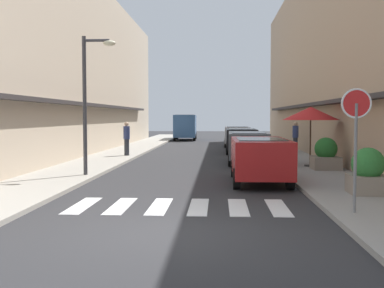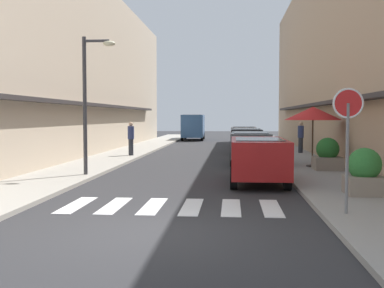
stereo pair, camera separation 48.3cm
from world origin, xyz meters
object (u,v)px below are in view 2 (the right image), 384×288
object	(u,v)px
planter_corner	(364,173)
pedestrian_walking_near	(131,138)
cafe_umbrella	(313,114)
parked_car_far	(246,138)
delivery_van	(193,125)
pedestrian_walking_far	(301,136)
parked_car_mid	(251,144)
planter_midblock	(328,155)
parked_car_distant	(244,134)
parked_car_near	(258,155)
round_street_sign	(348,117)
street_lamp	(90,90)

from	to	relation	value
planter_corner	pedestrian_walking_near	world-z (taller)	pedestrian_walking_near
cafe_umbrella	parked_car_far	bearing A→B (deg)	106.15
delivery_van	pedestrian_walking_far	distance (m)	18.49
parked_car_mid	planter_midblock	size ratio (longest dim) A/B	3.46
planter_corner	pedestrian_walking_near	bearing A→B (deg)	126.11
pedestrian_walking_far	parked_car_mid	bearing A→B (deg)	86.77
parked_car_distant	parked_car_far	bearing A→B (deg)	-90.00
cafe_umbrella	pedestrian_walking_near	bearing A→B (deg)	149.84
pedestrian_walking_near	parked_car_far	bearing A→B (deg)	-104.69
delivery_van	parked_car_near	bearing A→B (deg)	-81.21
parked_car_distant	pedestrian_walking_far	distance (m)	7.77
round_street_sign	pedestrian_walking_far	size ratio (longest dim) A/B	1.50
parked_car_near	round_street_sign	world-z (taller)	round_street_sign
parked_car_far	parked_car_distant	world-z (taller)	same
parked_car_mid	pedestrian_walking_near	xyz separation A→B (m)	(-6.24, 2.98, 0.15)
street_lamp	planter_midblock	world-z (taller)	street_lamp
parked_car_mid	parked_car_far	world-z (taller)	same
parked_car_near	parked_car_mid	world-z (taller)	same
round_street_sign	planter_corner	xyz separation A→B (m)	(1.06, 2.55, -1.46)
parked_car_far	round_street_sign	world-z (taller)	round_street_sign
street_lamp	parked_car_mid	bearing A→B (deg)	43.01
street_lamp	pedestrian_walking_far	world-z (taller)	street_lamp
parked_car_distant	planter_corner	size ratio (longest dim) A/B	3.48
street_lamp	planter_corner	distance (m)	9.59
parked_car_near	round_street_sign	xyz separation A→B (m)	(1.57, -5.30, 1.24)
planter_midblock	planter_corner	bearing A→B (deg)	-92.09
cafe_umbrella	parked_car_mid	bearing A→B (deg)	139.87
delivery_van	planter_midblock	distance (m)	26.63
parked_car_mid	round_street_sign	distance (m)	11.90
parked_car_distant	street_lamp	world-z (taller)	street_lamp
parked_car_near	street_lamp	bearing A→B (deg)	170.73
parked_car_mid	parked_car_distant	world-z (taller)	same
street_lamp	planter_midblock	distance (m)	9.33
parked_car_distant	pedestrian_walking_near	distance (m)	11.48
parked_car_near	pedestrian_walking_near	bearing A→B (deg)	123.53
planter_corner	pedestrian_walking_far	bearing A→B (deg)	88.33
street_lamp	parked_car_far	bearing A→B (deg)	63.75
parked_car_distant	cafe_umbrella	world-z (taller)	cafe_umbrella
parked_car_distant	round_street_sign	size ratio (longest dim) A/B	1.62
planter_midblock	parked_car_distant	bearing A→B (deg)	100.20
parked_car_near	parked_car_distant	bearing A→B (deg)	90.00
planter_corner	planter_midblock	size ratio (longest dim) A/B	0.99
cafe_umbrella	delivery_van	bearing A→B (deg)	105.79
parked_car_distant	delivery_van	world-z (taller)	delivery_van
parked_car_mid	parked_car_distant	bearing A→B (deg)	90.00
planter_corner	parked_car_distant	bearing A→B (deg)	96.89
round_street_sign	pedestrian_walking_near	bearing A→B (deg)	117.95
parked_car_mid	cafe_umbrella	bearing A→B (deg)	-40.13
parked_car_distant	cafe_umbrella	bearing A→B (deg)	-80.50
parked_car_near	street_lamp	distance (m)	6.34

